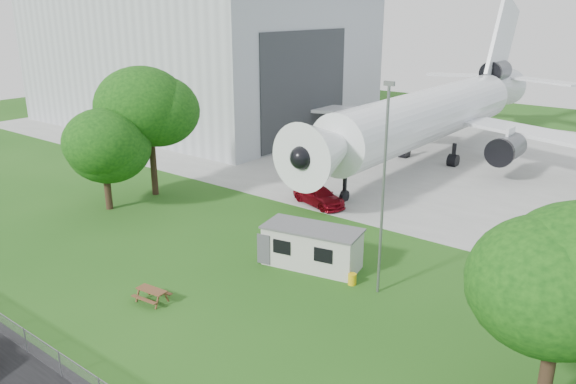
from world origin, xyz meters
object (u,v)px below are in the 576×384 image
Objects in this scene: hangar at (198,54)px; picnic_west at (152,302)px; airliner at (435,112)px; site_cabin at (312,247)px.

picnic_west is (36.78, -38.65, -9.41)m from hangar.
picnic_west is at bearing -88.79° from airliner.
picnic_west is at bearing -46.42° from hangar.
site_cabin is at bearing -35.52° from hangar.
airliner is 6.86× the size of site_cabin.
hangar is 23.89× the size of picnic_west.
site_cabin is (5.17, -29.22, -3.96)m from airliner.
site_cabin is 10.34m from picnic_west.
site_cabin is (41.14, -29.36, -8.09)m from hangar.
airliner is at bearing 100.03° from site_cabin.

